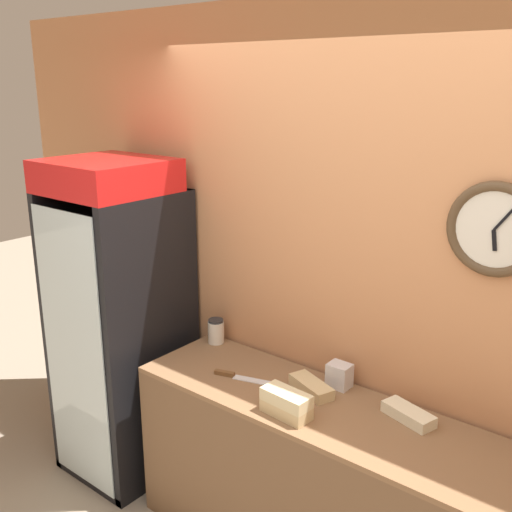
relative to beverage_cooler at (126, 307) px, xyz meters
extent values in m
cube|color=tan|center=(1.38, 0.34, 0.32)|extent=(5.20, 0.06, 2.70)
torus|color=#4C3823|center=(1.97, 0.29, 0.72)|extent=(0.39, 0.04, 0.39)
cylinder|color=silver|center=(1.97, 0.29, 0.72)|extent=(0.32, 0.01, 0.32)
cube|color=black|center=(1.97, 0.28, 0.68)|extent=(0.03, 0.01, 0.08)
cube|color=black|center=(2.01, 0.28, 0.78)|extent=(0.09, 0.01, 0.12)
cube|color=brown|center=(1.38, 0.01, -0.61)|extent=(1.92, 0.56, 0.85)
cube|color=brown|center=(1.38, 0.01, -0.17)|extent=(1.92, 0.56, 0.02)
cube|color=black|center=(0.00, 0.27, -0.17)|extent=(0.63, 0.04, 1.73)
cube|color=black|center=(-0.29, -0.04, -0.17)|extent=(0.05, 0.66, 1.73)
cube|color=black|center=(0.29, -0.04, -0.17)|extent=(0.05, 0.66, 1.73)
cube|color=black|center=(0.00, -0.04, -1.01)|extent=(0.63, 0.66, 0.05)
cube|color=white|center=(0.00, 0.24, -0.17)|extent=(0.53, 0.02, 1.63)
cube|color=silver|center=(0.00, -0.38, -0.17)|extent=(0.53, 0.01, 1.63)
cube|color=red|center=(0.00, -0.07, 0.79)|extent=(0.63, 0.59, 0.18)
cube|color=silver|center=(0.00, -0.06, -0.54)|extent=(0.51, 0.54, 0.01)
cube|color=silver|center=(0.00, -0.06, -0.16)|extent=(0.51, 0.54, 0.01)
cube|color=silver|center=(0.00, -0.06, 0.23)|extent=(0.51, 0.54, 0.01)
cylinder|color=#B2BCCC|center=(-0.12, -0.28, -0.09)|extent=(0.08, 0.08, 0.11)
cylinder|color=#B2BCCC|center=(-0.12, -0.28, -0.01)|extent=(0.03, 0.03, 0.05)
cylinder|color=#72337F|center=(0.18, -0.29, -0.48)|extent=(0.06, 0.06, 0.12)
cylinder|color=#72337F|center=(0.18, -0.29, -0.39)|extent=(0.02, 0.02, 0.05)
cylinder|color=#2D6B38|center=(-0.05, -0.29, -0.45)|extent=(0.07, 0.07, 0.18)
cylinder|color=#2D6B38|center=(-0.05, -0.29, -0.32)|extent=(0.03, 0.03, 0.08)
cylinder|color=#72337F|center=(0.08, -0.29, 0.31)|extent=(0.06, 0.06, 0.14)
cylinder|color=#72337F|center=(0.08, -0.29, 0.41)|extent=(0.02, 0.02, 0.06)
cylinder|color=#B2231E|center=(-0.16, -0.29, -0.48)|extent=(0.07, 0.07, 0.12)
cylinder|color=#B2231E|center=(-0.16, -0.29, -0.39)|extent=(0.03, 0.03, 0.05)
cylinder|color=#B2231E|center=(-0.02, -0.28, -0.08)|extent=(0.07, 0.07, 0.13)
cylinder|color=#B2231E|center=(-0.02, -0.28, 0.01)|extent=(0.03, 0.03, 0.06)
cube|color=tan|center=(1.29, -0.16, -0.13)|extent=(0.24, 0.12, 0.06)
cube|color=beige|center=(1.29, -0.16, -0.07)|extent=(0.24, 0.12, 0.06)
cube|color=beige|center=(1.73, 0.16, -0.13)|extent=(0.26, 0.16, 0.05)
cube|color=tan|center=(1.26, 0.09, -0.13)|extent=(0.27, 0.18, 0.05)
cube|color=silver|center=(1.00, 0.00, -0.15)|extent=(0.26, 0.12, 0.00)
cube|color=brown|center=(0.82, -0.05, -0.14)|extent=(0.11, 0.06, 0.02)
cylinder|color=silver|center=(0.52, 0.22, -0.09)|extent=(0.09, 0.09, 0.13)
cylinder|color=#262628|center=(0.52, 0.22, -0.02)|extent=(0.09, 0.09, 0.01)
cube|color=silver|center=(1.34, 0.22, -0.10)|extent=(0.11, 0.09, 0.12)
camera|label=1|loc=(2.68, -2.08, 1.30)|focal=42.00mm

